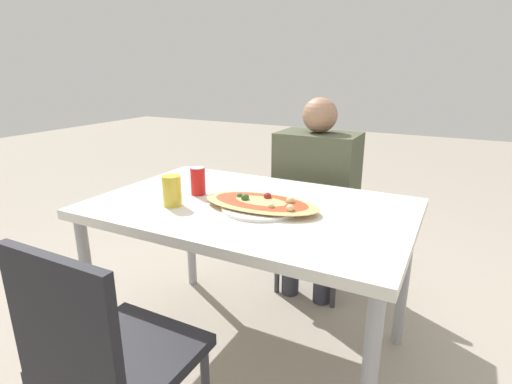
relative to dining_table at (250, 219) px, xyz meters
name	(u,v)px	position (x,y,z in m)	size (l,w,h in m)	color
ground_plane	(251,348)	(0.00, 0.00, -0.66)	(14.00, 14.00, 0.00)	#9E9384
dining_table	(250,219)	(0.00, 0.00, 0.00)	(1.32, 0.85, 0.73)	silver
chair_far_seated	(321,207)	(0.07, 0.75, -0.17)	(0.40, 0.40, 0.85)	black
chair_near_camera	(106,356)	(-0.07, -0.75, -0.17)	(0.40, 0.40, 0.85)	black
person_seated	(316,182)	(0.07, 0.64, 0.01)	(0.43, 0.30, 1.13)	#2D2D38
pizza_main	(261,204)	(0.06, -0.03, 0.09)	(0.50, 0.32, 0.06)	white
soda_can	(198,181)	(-0.27, 0.01, 0.13)	(0.07, 0.07, 0.12)	red
drink_glass	(172,191)	(-0.28, -0.16, 0.13)	(0.08, 0.08, 0.13)	gold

